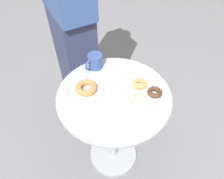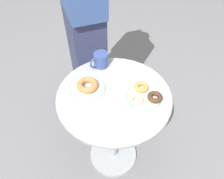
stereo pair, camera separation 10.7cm
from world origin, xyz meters
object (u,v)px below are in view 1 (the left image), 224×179
at_px(cafe_table, 114,121).
at_px(coffee_mug, 95,61).
at_px(plate_left, 86,91).
at_px(person_figure, 71,27).
at_px(donut_glazed, 137,97).
at_px(donut_cinnamon, 86,88).
at_px(donut_old_fashioned, 140,84).
at_px(paper_napkin, 92,120).
at_px(plate_right, 144,93).
at_px(donut_chocolate, 155,92).

relative_size(cafe_table, coffee_mug, 5.95).
xyz_separation_m(plate_left, person_figure, (-0.27, 0.45, 0.09)).
bearing_deg(cafe_table, person_figure, 134.49).
height_order(cafe_table, donut_glazed, donut_glazed).
distance_m(donut_cinnamon, person_figure, 0.53).
distance_m(donut_old_fashioned, paper_napkin, 0.34).
relative_size(donut_cinnamon, paper_napkin, 0.90).
bearing_deg(person_figure, cafe_table, -45.51).
xyz_separation_m(plate_left, plate_right, (0.31, 0.07, -0.00)).
bearing_deg(plate_right, donut_glazed, -120.27).
height_order(cafe_table, plate_left, plate_left).
xyz_separation_m(plate_right, paper_napkin, (-0.21, -0.24, -0.00)).
bearing_deg(person_figure, donut_cinnamon, -58.82).
distance_m(plate_left, donut_old_fashioned, 0.30).
bearing_deg(cafe_table, coffee_mug, 132.98).
distance_m(donut_cinnamon, donut_old_fashioned, 0.29).
xyz_separation_m(plate_left, donut_old_fashioned, (0.27, 0.11, 0.02)).
bearing_deg(donut_old_fashioned, coffee_mug, 162.49).
relative_size(plate_left, paper_napkin, 1.54).
height_order(donut_old_fashioned, donut_glazed, same).
height_order(donut_cinnamon, person_figure, person_figure).
xyz_separation_m(donut_chocolate, donut_old_fashioned, (-0.09, 0.04, 0.00)).
bearing_deg(plate_right, plate_left, -167.53).
relative_size(donut_chocolate, coffee_mug, 0.65).
bearing_deg(coffee_mug, person_figure, 135.57).
xyz_separation_m(cafe_table, donut_cinnamon, (-0.15, -0.02, 0.29)).
relative_size(donut_glazed, paper_napkin, 0.60).
distance_m(cafe_table, donut_cinnamon, 0.32).
bearing_deg(donut_glazed, paper_napkin, -133.98).
bearing_deg(donut_glazed, donut_cinnamon, -176.81).
bearing_deg(coffee_mug, paper_napkin, -73.25).
distance_m(donut_cinnamon, coffee_mug, 0.20).
relative_size(paper_napkin, coffee_mug, 1.08).
xyz_separation_m(donut_cinnamon, donut_old_fashioned, (0.27, 0.11, -0.00)).
xyz_separation_m(plate_right, person_figure, (-0.57, 0.38, 0.09)).
relative_size(donut_chocolate, donut_old_fashioned, 1.00).
relative_size(donut_cinnamon, donut_glazed, 1.49).
xyz_separation_m(plate_right, coffee_mug, (-0.32, 0.14, 0.04)).
bearing_deg(donut_glazed, donut_old_fashioned, 91.62).
bearing_deg(person_figure, donut_chocolate, -30.96).
bearing_deg(coffee_mug, plate_right, -23.29).
bearing_deg(plate_left, donut_chocolate, 11.69).
xyz_separation_m(donut_glazed, coffee_mug, (-0.29, 0.19, 0.02)).
bearing_deg(plate_left, coffee_mug, 94.50).
distance_m(plate_left, coffee_mug, 0.21).
height_order(plate_left, donut_cinnamon, donut_cinnamon).
xyz_separation_m(plate_left, donut_chocolate, (0.36, 0.07, 0.02)).
distance_m(plate_right, coffee_mug, 0.35).
height_order(donut_chocolate, paper_napkin, donut_chocolate).
relative_size(donut_cinnamon, donut_old_fashioned, 1.49).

